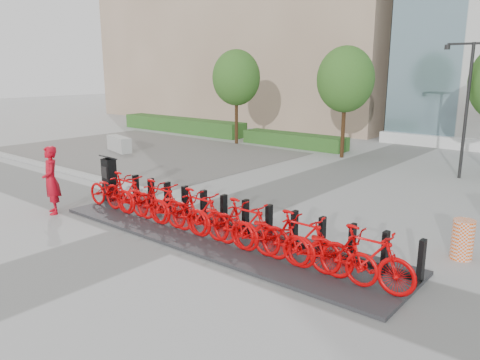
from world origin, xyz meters
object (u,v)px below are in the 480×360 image
Objects in this scene: worker_red at (51,180)px; jersey_barrier at (119,144)px; construction_barrel at (463,240)px; bike_0 at (111,191)px; kiosk at (109,179)px.

jersey_barrier is at bearing 156.34° from worker_red.
construction_barrel is (9.99, 3.99, -0.53)m from worker_red.
bike_0 reaches higher than construction_barrel.
jersey_barrier is (-7.18, 7.51, -0.60)m from worker_red.
worker_red is at bearing 137.21° from bike_0.
worker_red reaches higher than jersey_barrier.
kiosk is 0.73× the size of worker_red.
bike_0 is 0.94m from kiosk.
kiosk is at bearing -166.72° from construction_barrel.
worker_red is at bearing -158.26° from construction_barrel.
bike_0 is 1.39× the size of kiosk.
jersey_barrier is at bearing 143.57° from kiosk.
kiosk is 9.93m from construction_barrel.
worker_red is 1.00× the size of jersey_barrier.
construction_barrel is at bearing 44.37° from worker_red.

